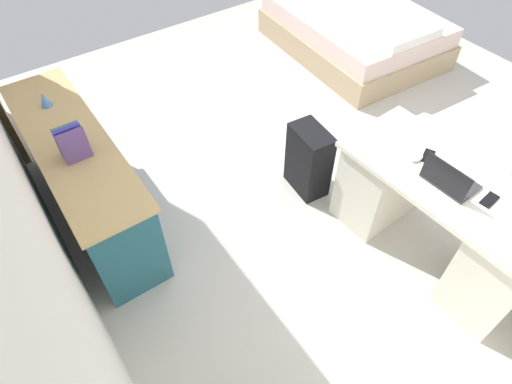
# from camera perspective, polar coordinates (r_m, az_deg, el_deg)

# --- Properties ---
(ground_plane) EXTENTS (5.59, 5.59, 0.00)m
(ground_plane) POSITION_cam_1_polar(r_m,az_deg,el_deg) (4.07, 7.52, 5.89)
(ground_plane) COLOR beige
(desk) EXTENTS (1.47, 0.73, 0.74)m
(desk) POSITION_cam_1_polar(r_m,az_deg,el_deg) (3.22, 22.76, -2.99)
(desk) COLOR silver
(desk) RESTS_ON ground_plane
(office_chair) EXTENTS (0.59, 0.59, 0.94)m
(office_chair) POSITION_cam_1_polar(r_m,az_deg,el_deg) (3.82, 29.53, 4.03)
(office_chair) COLOR black
(office_chair) RESTS_ON ground_plane
(credenza) EXTENTS (1.80, 0.48, 0.77)m
(credenza) POSITION_cam_1_polar(r_m,az_deg,el_deg) (3.45, -21.60, 1.66)
(credenza) COLOR #235B6B
(credenza) RESTS_ON ground_plane
(bed) EXTENTS (1.98, 1.51, 0.58)m
(bed) POSITION_cam_1_polar(r_m,az_deg,el_deg) (5.42, 12.83, 20.00)
(bed) COLOR tan
(bed) RESTS_ON ground_plane
(suitcase_black) EXTENTS (0.38, 0.25, 0.59)m
(suitcase_black) POSITION_cam_1_polar(r_m,az_deg,el_deg) (3.50, 6.94, 4.15)
(suitcase_black) COLOR black
(suitcase_black) RESTS_ON ground_plane
(laptop) EXTENTS (0.32, 0.24, 0.21)m
(laptop) POSITION_cam_1_polar(r_m,az_deg,el_deg) (2.89, 24.02, 1.50)
(laptop) COLOR #333338
(laptop) RESTS_ON desk
(computer_mouse) EXTENTS (0.06, 0.10, 0.03)m
(computer_mouse) POSITION_cam_1_polar(r_m,az_deg,el_deg) (3.02, 20.42, 4.26)
(computer_mouse) COLOR white
(computer_mouse) RESTS_ON desk
(cell_phone_near_laptop) EXTENTS (0.08, 0.14, 0.01)m
(cell_phone_near_laptop) POSITION_cam_1_polar(r_m,az_deg,el_deg) (2.95, 28.39, -0.92)
(cell_phone_near_laptop) COLOR black
(cell_phone_near_laptop) RESTS_ON desk
(cell_phone_by_mouse) EXTENTS (0.12, 0.15, 0.01)m
(cell_phone_by_mouse) POSITION_cam_1_polar(r_m,az_deg,el_deg) (3.07, 21.71, 4.43)
(cell_phone_by_mouse) COLOR black
(cell_phone_by_mouse) RESTS_ON desk
(book_row) EXTENTS (0.15, 0.17, 0.23)m
(book_row) POSITION_cam_1_polar(r_m,az_deg,el_deg) (2.99, -23.01, 5.97)
(book_row) COLOR #5E4485
(book_row) RESTS_ON credenza
(figurine_small) EXTENTS (0.08, 0.08, 0.11)m
(figurine_small) POSITION_cam_1_polar(r_m,az_deg,el_deg) (3.54, -26.08, 10.86)
(figurine_small) COLOR #4C7FBF
(figurine_small) RESTS_ON credenza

